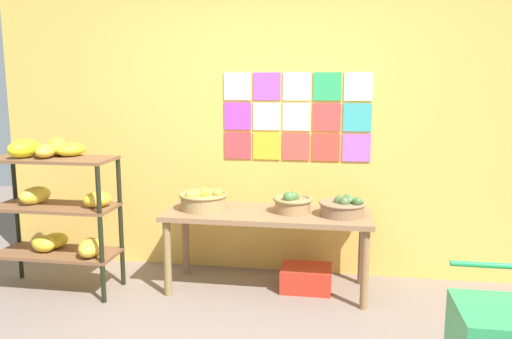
# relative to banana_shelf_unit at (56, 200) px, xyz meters

# --- Properties ---
(back_wall_with_art) EXTENTS (4.87, 0.07, 2.74)m
(back_wall_with_art) POSITION_rel_banana_shelf_unit_xyz_m (1.59, 0.73, 0.63)
(back_wall_with_art) COLOR #E9B54E
(back_wall_with_art) RESTS_ON ground
(banana_shelf_unit) EXTENTS (0.98, 0.46, 1.23)m
(banana_shelf_unit) POSITION_rel_banana_shelf_unit_xyz_m (0.00, 0.00, 0.00)
(banana_shelf_unit) COLOR black
(banana_shelf_unit) RESTS_ON ground
(display_table) EXTENTS (1.63, 0.60, 0.65)m
(display_table) POSITION_rel_banana_shelf_unit_xyz_m (1.64, 0.27, -0.17)
(display_table) COLOR #8B6544
(display_table) RESTS_ON ground
(fruit_basket_back_right) EXTENTS (0.31, 0.31, 0.17)m
(fruit_basket_back_right) POSITION_rel_banana_shelf_unit_xyz_m (1.84, 0.28, -0.02)
(fruit_basket_back_right) COLOR #987248
(fruit_basket_back_right) RESTS_ON display_table
(fruit_basket_left) EXTENTS (0.39, 0.39, 0.19)m
(fruit_basket_left) POSITION_rel_banana_shelf_unit_xyz_m (1.12, 0.26, -0.01)
(fruit_basket_left) COLOR #9C7D4C
(fruit_basket_left) RESTS_ON display_table
(fruit_basket_back_left) EXTENTS (0.35, 0.35, 0.15)m
(fruit_basket_back_left) POSITION_rel_banana_shelf_unit_xyz_m (2.23, 0.25, -0.03)
(fruit_basket_back_left) COLOR olive
(fruit_basket_back_left) RESTS_ON display_table
(produce_crate_under_table) EXTENTS (0.40, 0.31, 0.19)m
(produce_crate_under_table) POSITION_rel_banana_shelf_unit_xyz_m (1.95, 0.32, -0.65)
(produce_crate_under_table) COLOR red
(produce_crate_under_table) RESTS_ON ground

